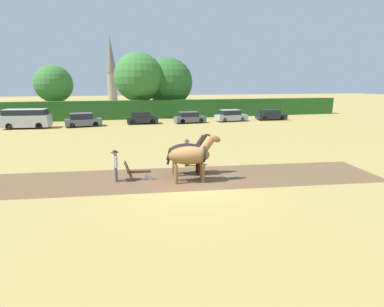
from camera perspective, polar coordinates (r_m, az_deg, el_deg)
name	(u,v)px	position (r m, az deg, el deg)	size (l,w,h in m)	color
ground_plane	(194,188)	(14.74, 0.43, -6.58)	(240.00, 240.00, 0.00)	#A88E4C
plowed_furrow_strip	(102,181)	(16.38, -16.70, -5.09)	(29.95, 4.19, 0.01)	brown
hedgerow	(140,110)	(44.37, -9.84, 8.26)	(64.28, 1.38, 2.65)	#286023
tree_left	(54,84)	(47.61, -24.86, 11.91)	(5.26, 5.26, 7.56)	#423323
tree_center_left	(139,77)	(46.80, -10.11, 14.10)	(7.30, 7.30, 9.55)	brown
tree_center	(169,82)	(48.77, -4.44, 13.38)	(7.47, 7.47, 8.93)	brown
church_spire	(111,68)	(86.99, -15.15, 15.49)	(2.69, 2.69, 17.50)	gray
draft_horse_lead_left	(191,155)	(15.29, -0.13, -0.30)	(2.85, 1.22, 2.51)	brown
draft_horse_lead_right	(188,152)	(16.55, -0.73, 0.37)	(2.72, 1.23, 2.36)	black
plow	(141,174)	(16.08, -9.60, -3.89)	(1.51, 0.50, 1.13)	#4C331E
farmer_at_plow	(115,163)	(15.94, -14.37, -1.86)	(0.41, 0.65, 1.65)	#4C4C4C
farmer_beside_team	(187,151)	(18.33, -1.00, 0.53)	(0.51, 0.47, 1.67)	#38332D
parked_van	(26,118)	(38.96, -29.01, 5.86)	(5.10, 2.43, 2.19)	#BCBCC1
parked_car_left	(83,120)	(37.87, -20.08, 5.98)	(4.32, 2.35, 1.61)	#565B66
parked_car_center_left	(142,118)	(38.62, -9.52, 6.69)	(3.92, 2.02, 1.53)	black
parked_car_center	(189,118)	(38.90, -0.49, 6.86)	(4.07, 2.03, 1.46)	#565B66
parked_car_center_right	(231,116)	(41.06, 7.42, 7.14)	(4.33, 2.12, 1.56)	#A8A8B2
parked_car_right	(271,115)	(43.69, 14.76, 7.12)	(4.20, 2.10, 1.45)	black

